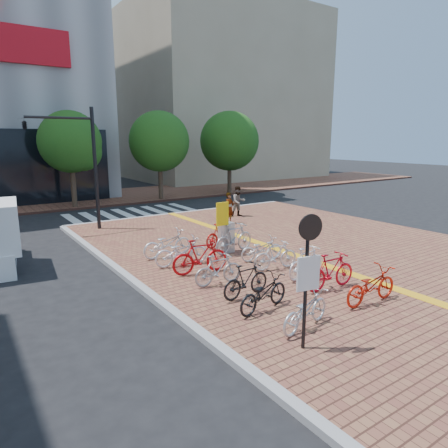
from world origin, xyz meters
TOP-DOWN VIEW (x-y plane):
  - ground at (0.00, 0.00)m, footprint 120.00×120.00m
  - kerb_west at (-4.00, -5.00)m, footprint 0.25×34.00m
  - kerb_north at (3.00, 12.00)m, footprint 14.00×0.25m
  - far_sidewalk at (0.00, 21.00)m, footprint 70.00×8.00m
  - building_beige at (18.00, 32.00)m, footprint 20.00×18.00m
  - crosswalk at (0.50, 14.00)m, footprint 7.50×4.00m
  - street_trees at (5.04, 17.45)m, footprint 16.20×4.60m
  - bike_0 at (-1.95, -2.60)m, footprint 1.77×0.91m
  - bike_1 at (-2.10, -1.29)m, footprint 1.80×0.90m
  - bike_2 at (-1.94, -0.35)m, footprint 1.61×0.56m
  - bike_3 at (-2.06, 0.85)m, footprint 1.57×0.54m
  - bike_4 at (-1.97, 2.02)m, footprint 1.95×0.81m
  - bike_5 at (-2.10, 3.07)m, footprint 1.95×0.92m
  - bike_6 at (-2.02, 4.30)m, footprint 1.92×0.71m
  - bike_7 at (0.52, -2.54)m, footprint 1.86×0.70m
  - bike_8 at (0.43, -1.27)m, footprint 1.82×0.60m
  - bike_9 at (0.53, -0.20)m, footprint 1.71×0.67m
  - bike_10 at (0.29, 0.96)m, footprint 1.66×0.76m
  - bike_11 at (0.55, 1.99)m, footprint 1.70×0.86m
  - bike_12 at (0.31, 3.34)m, footprint 1.94×0.81m
  - bike_13 at (0.39, 4.36)m, footprint 1.69×0.79m
  - pedestrian_a at (3.25, 7.85)m, footprint 0.67×0.55m
  - pedestrian_b at (4.73, 9.10)m, footprint 0.91×0.77m
  - utility_box at (0.11, 3.57)m, footprint 0.53×0.38m
  - yellow_sign at (-0.24, 3.34)m, footprint 0.54×0.14m
  - notice_sign at (-2.63, -3.25)m, footprint 0.52×0.17m
  - traffic_light_pole at (-3.96, 10.40)m, footprint 3.04×1.17m

SIDE VIEW (x-z plane):
  - ground at x=0.00m, z-range 0.00..0.00m
  - crosswalk at x=0.50m, z-range 0.00..0.01m
  - far_sidewalk at x=0.00m, z-range 0.00..0.15m
  - kerb_west at x=-4.00m, z-range 0.00..0.15m
  - kerb_north at x=3.00m, z-range 0.00..0.15m
  - bike_11 at x=0.55m, z-range 0.15..1.00m
  - bike_0 at x=-1.95m, z-range 0.15..1.04m
  - bike_1 at x=-2.10m, z-range 0.15..1.06m
  - bike_3 at x=-2.06m, z-range 0.15..1.08m
  - bike_2 at x=-1.94m, z-range 0.15..1.10m
  - bike_10 at x=0.29m, z-range 0.15..1.11m
  - bike_7 at x=0.52m, z-range 0.15..1.12m
  - bike_13 at x=0.39m, z-range 0.15..1.13m
  - bike_5 at x=-2.10m, z-range 0.15..1.13m
  - bike_9 at x=0.53m, z-range 0.15..1.15m
  - bike_6 at x=-2.02m, z-range 0.15..1.15m
  - bike_8 at x=0.43m, z-range 0.15..1.23m
  - bike_12 at x=0.31m, z-range 0.15..1.28m
  - bike_4 at x=-1.97m, z-range 0.15..1.29m
  - utility_box at x=0.11m, z-range 0.15..1.30m
  - pedestrian_a at x=3.25m, z-range 0.15..1.73m
  - pedestrian_b at x=4.73m, z-range 0.15..1.82m
  - yellow_sign at x=-0.24m, z-range 0.53..2.53m
  - notice_sign at x=-2.63m, z-range 0.52..3.37m
  - traffic_light_pole at x=-3.96m, z-range 1.23..6.90m
  - street_trees at x=5.04m, z-range 0.92..7.27m
  - building_beige at x=18.00m, z-range 0.00..18.00m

